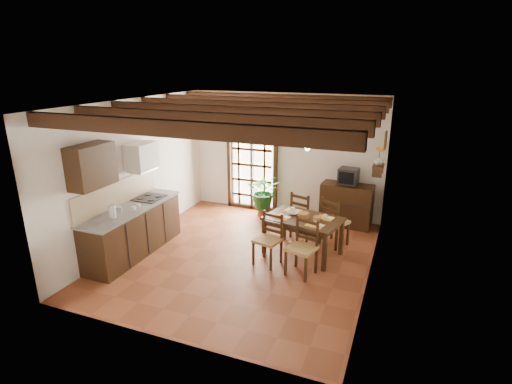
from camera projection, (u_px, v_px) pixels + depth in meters
The scene contains 25 objects.
ground_plane at pixel (243, 256), 7.41m from camera, with size 5.00×5.00×0.00m, color brown.
room_shell at pixel (242, 161), 6.85m from camera, with size 4.52×5.02×2.81m.
ceiling_beams at pixel (242, 110), 6.58m from camera, with size 4.50×4.34×0.20m.
french_door at pixel (252, 162), 9.49m from camera, with size 1.26×0.11×2.32m.
kitchen_counter at pixel (134, 230), 7.41m from camera, with size 0.64×2.25×1.38m.
upper_cabinet at pixel (92, 166), 6.40m from camera, with size 0.35×0.80×0.70m, color black.
range_hood at pixel (142, 157), 7.54m from camera, with size 0.38×0.60×0.54m.
counter_items at pixel (134, 204), 7.34m from camera, with size 0.50×1.43×0.25m.
dining_table at pixel (303, 222), 7.33m from camera, with size 1.49×1.13×0.73m.
chair_near_left at pixel (268, 249), 7.07m from camera, with size 0.51×0.49×0.93m.
chair_near_right at pixel (301, 258), 6.71m from camera, with size 0.54×0.52×0.97m.
chair_far_left at pixel (303, 223), 8.15m from camera, with size 0.56×0.54×0.98m.
chair_far_right at pixel (334, 230), 7.79m from camera, with size 0.60×0.59×0.98m.
table_setting at pixel (303, 217), 7.30m from camera, with size 0.98×0.65×0.09m.
table_bowl at pixel (293, 213), 7.45m from camera, with size 0.22×0.22×0.05m, color white.
sideboard at pixel (346, 205), 8.72m from camera, with size 1.09×0.49×0.93m, color black.
crt_tv at pixel (348, 176), 8.51m from camera, with size 0.43×0.41×0.34m.
fuse_box at pixel (352, 145), 8.55m from camera, with size 0.25×0.03×0.32m, color white.
plant_pot at pixel (264, 211), 9.35m from camera, with size 0.33×0.33×0.20m, color maroon.
potted_plant at pixel (264, 193), 9.20m from camera, with size 1.98×1.70×2.21m, color #144C19.
wall_shelf at pixel (378, 168), 7.62m from camera, with size 0.20×0.42×0.20m.
shelf_vase at pixel (379, 161), 7.58m from camera, with size 0.15×0.15×0.15m, color #B2BFB2.
shelf_flowers at pixel (380, 150), 7.51m from camera, with size 0.14×0.14×0.36m.
framed_picture at pixel (386, 140), 7.42m from camera, with size 0.03×0.32×0.32m.
pendant_lamp at pixel (308, 144), 6.97m from camera, with size 0.36×0.36×0.84m.
Camera 1 is at (2.65, -6.13, 3.44)m, focal length 28.00 mm.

